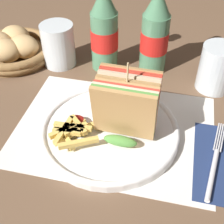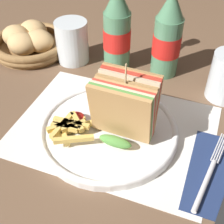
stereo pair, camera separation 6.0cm
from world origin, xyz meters
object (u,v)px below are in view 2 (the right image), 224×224
at_px(fork, 208,177).
at_px(plate_main, 108,130).
at_px(glass_far, 72,42).
at_px(bread_basket, 30,42).
at_px(coke_bottle_near, 117,31).
at_px(coke_bottle_far, 168,36).
at_px(club_sandwich, 124,108).

bearing_deg(fork, plate_main, 176.83).
relative_size(fork, glass_far, 1.78).
relative_size(fork, bread_basket, 0.93).
relative_size(coke_bottle_near, bread_basket, 1.13).
relative_size(plate_main, coke_bottle_near, 1.19).
xyz_separation_m(fork, bread_basket, (-0.50, 0.26, 0.02)).
height_order(coke_bottle_far, glass_far, coke_bottle_far).
distance_m(fork, glass_far, 0.46).
xyz_separation_m(fork, coke_bottle_near, (-0.26, 0.27, 0.09)).
height_order(club_sandwich, bread_basket, club_sandwich).
height_order(fork, coke_bottle_near, coke_bottle_near).
bearing_deg(club_sandwich, plate_main, -172.92).
height_order(fork, bread_basket, bread_basket).
bearing_deg(bread_basket, fork, -27.03).
height_order(coke_bottle_near, bread_basket, coke_bottle_near).
bearing_deg(fork, club_sandwich, 173.57).
bearing_deg(plate_main, bread_basket, 144.97).
distance_m(plate_main, fork, 0.20).
bearing_deg(club_sandwich, bread_basket, 147.88).
distance_m(coke_bottle_far, bread_basket, 0.36).
bearing_deg(coke_bottle_near, glass_far, -173.35).
bearing_deg(coke_bottle_far, fork, -62.73).
height_order(plate_main, coke_bottle_far, coke_bottle_far).
distance_m(club_sandwich, glass_far, 0.30).
relative_size(fork, coke_bottle_far, 0.82).
height_order(club_sandwich, fork, club_sandwich).
distance_m(club_sandwich, bread_basket, 0.40).
bearing_deg(fork, coke_bottle_near, 143.08).
height_order(coke_bottle_near, glass_far, coke_bottle_near).
bearing_deg(coke_bottle_near, fork, -45.82).
height_order(plate_main, fork, plate_main).
relative_size(plate_main, bread_basket, 1.34).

